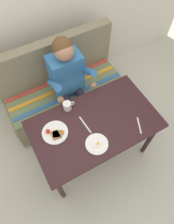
# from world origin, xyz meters

# --- Properties ---
(ground_plane) EXTENTS (8.00, 8.00, 0.00)m
(ground_plane) POSITION_xyz_m (0.00, 0.00, 0.00)
(ground_plane) COLOR beige
(table) EXTENTS (1.20, 0.70, 0.73)m
(table) POSITION_xyz_m (0.00, 0.00, 0.65)
(table) COLOR #30181B
(table) RESTS_ON ground
(couch) EXTENTS (1.44, 0.56, 1.00)m
(couch) POSITION_xyz_m (0.00, 0.76, 0.33)
(couch) COLOR #776E56
(couch) RESTS_ON ground
(person) EXTENTS (0.45, 0.61, 1.21)m
(person) POSITION_xyz_m (0.02, 0.59, 0.74)
(person) COLOR #2E67A1
(person) RESTS_ON ground
(plate_breakfast) EXTENTS (0.24, 0.24, 0.05)m
(plate_breakfast) POSITION_xyz_m (-0.37, 0.08, 0.74)
(plate_breakfast) COLOR white
(plate_breakfast) RESTS_ON table
(plate_eggs) EXTENTS (0.20, 0.20, 0.04)m
(plate_eggs) POSITION_xyz_m (-0.09, -0.19, 0.74)
(plate_eggs) COLOR white
(plate_eggs) RESTS_ON table
(coffee_mug) EXTENTS (0.12, 0.08, 0.09)m
(coffee_mug) POSITION_xyz_m (-0.15, 0.27, 0.78)
(coffee_mug) COLOR white
(coffee_mug) RESTS_ON table
(fork) EXTENTS (0.08, 0.16, 0.00)m
(fork) POSITION_xyz_m (0.35, -0.22, 0.73)
(fork) COLOR silver
(fork) RESTS_ON table
(knife) EXTENTS (0.03, 0.20, 0.00)m
(knife) POSITION_xyz_m (-0.09, 0.03, 0.73)
(knife) COLOR silver
(knife) RESTS_ON table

